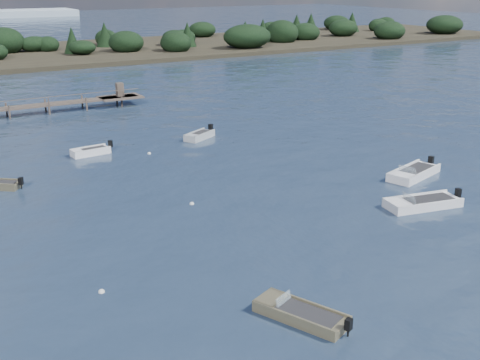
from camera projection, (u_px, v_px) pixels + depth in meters
ground at (61, 93)px, 80.29m from camera, size 400.00×400.00×0.00m
dinghy_near_olive at (301, 316)px, 27.27m from camera, size 3.14×4.67×1.14m
dinghy_mid_white_a at (422, 204)px, 40.52m from camera, size 5.65×2.92×1.30m
tender_far_grey_b at (200, 137)px, 57.56m from camera, size 3.77×2.82×1.31m
dinghy_mid_white_b at (413, 174)px, 46.64m from camera, size 5.66×3.31×1.38m
tender_far_white at (91, 153)px, 52.38m from camera, size 3.74×1.59×1.27m
buoy_b at (418, 211)px, 39.77m from camera, size 0.32×0.32×0.32m
buoy_c at (102, 292)px, 29.60m from camera, size 0.32×0.32×0.32m
buoy_d at (399, 171)px, 47.99m from camera, size 0.32×0.32×0.32m
buoy_e at (149, 154)px, 52.68m from camera, size 0.32×0.32×0.32m
buoy_extra_a at (192, 204)px, 41.05m from camera, size 0.32×0.32×0.32m
far_headland at (129, 41)px, 124.31m from camera, size 190.00×40.00×5.80m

